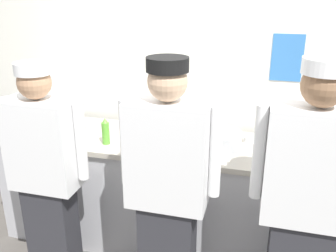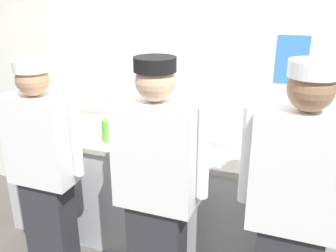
{
  "view_description": "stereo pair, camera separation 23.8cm",
  "coord_description": "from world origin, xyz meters",
  "px_view_note": "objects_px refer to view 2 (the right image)",
  "views": [
    {
      "loc": [
        0.55,
        -2.16,
        2.02
      ],
      "look_at": [
        -0.15,
        0.41,
        1.03
      ],
      "focal_mm": 39.36,
      "sensor_mm": 36.0,
      "label": 1
    },
    {
      "loc": [
        0.78,
        -2.09,
        2.02
      ],
      "look_at": [
        -0.15,
        0.41,
        1.03
      ],
      "focal_mm": 39.36,
      "sensor_mm": 36.0,
      "label": 2
    }
  ],
  "objects_px": {
    "ramekin_green_sauce": "(144,127)",
    "deli_cup": "(93,128)",
    "plate_stack_rear": "(151,140)",
    "squeeze_bottle_primary": "(106,130)",
    "ramekin_yellow_sauce": "(126,143)",
    "mixing_bowl_steel": "(216,142)",
    "chef_near_left": "(44,169)",
    "chef_far_right": "(294,210)",
    "sheet_tray": "(312,159)",
    "ramekin_orange_sauce": "(233,138)",
    "ramekin_red_sauce": "(250,142)",
    "plate_stack_front": "(172,130)",
    "chef_center": "(157,189)",
    "chefs_knife": "(51,128)"
  },
  "relations": [
    {
      "from": "chef_near_left",
      "to": "plate_stack_front",
      "type": "bearing_deg",
      "value": 49.35
    },
    {
      "from": "chef_near_left",
      "to": "plate_stack_rear",
      "type": "xyz_separation_m",
      "value": [
        0.59,
        0.49,
        0.11
      ]
    },
    {
      "from": "chef_near_left",
      "to": "ramekin_red_sauce",
      "type": "height_order",
      "value": "chef_near_left"
    },
    {
      "from": "ramekin_yellow_sauce",
      "to": "ramekin_red_sauce",
      "type": "xyz_separation_m",
      "value": [
        0.87,
        0.33,
        0.0
      ]
    },
    {
      "from": "ramekin_yellow_sauce",
      "to": "ramekin_green_sauce",
      "type": "xyz_separation_m",
      "value": [
        -0.01,
        0.36,
        0.0
      ]
    },
    {
      "from": "squeeze_bottle_primary",
      "to": "chef_center",
      "type": "bearing_deg",
      "value": -38.88
    },
    {
      "from": "chef_far_right",
      "to": "ramekin_red_sauce",
      "type": "relative_size",
      "value": 18.56
    },
    {
      "from": "sheet_tray",
      "to": "squeeze_bottle_primary",
      "type": "height_order",
      "value": "squeeze_bottle_primary"
    },
    {
      "from": "squeeze_bottle_primary",
      "to": "chefs_knife",
      "type": "relative_size",
      "value": 0.74
    },
    {
      "from": "plate_stack_rear",
      "to": "ramekin_green_sauce",
      "type": "height_order",
      "value": "plate_stack_rear"
    },
    {
      "from": "squeeze_bottle_primary",
      "to": "ramekin_orange_sauce",
      "type": "distance_m",
      "value": 0.98
    },
    {
      "from": "chef_near_left",
      "to": "plate_stack_rear",
      "type": "relative_size",
      "value": 8.05
    },
    {
      "from": "chef_near_left",
      "to": "ramekin_yellow_sauce",
      "type": "xyz_separation_m",
      "value": [
        0.42,
        0.43,
        0.09
      ]
    },
    {
      "from": "squeeze_bottle_primary",
      "to": "chef_near_left",
      "type": "bearing_deg",
      "value": -118.32
    },
    {
      "from": "plate_stack_front",
      "to": "plate_stack_rear",
      "type": "distance_m",
      "value": 0.28
    },
    {
      "from": "ramekin_orange_sauce",
      "to": "ramekin_red_sauce",
      "type": "height_order",
      "value": "ramekin_red_sauce"
    },
    {
      "from": "ramekin_red_sauce",
      "to": "ramekin_green_sauce",
      "type": "bearing_deg",
      "value": 178.57
    },
    {
      "from": "squeeze_bottle_primary",
      "to": "mixing_bowl_steel",
      "type": "bearing_deg",
      "value": 8.03
    },
    {
      "from": "ramekin_yellow_sauce",
      "to": "deli_cup",
      "type": "xyz_separation_m",
      "value": [
        -0.35,
        0.11,
        0.03
      ]
    },
    {
      "from": "chef_far_right",
      "to": "ramekin_yellow_sauce",
      "type": "xyz_separation_m",
      "value": [
        -1.22,
        0.46,
        0.03
      ]
    },
    {
      "from": "chef_center",
      "to": "chefs_knife",
      "type": "height_order",
      "value": "chef_center"
    },
    {
      "from": "squeeze_bottle_primary",
      "to": "ramekin_orange_sauce",
      "type": "height_order",
      "value": "squeeze_bottle_primary"
    },
    {
      "from": "ramekin_yellow_sauce",
      "to": "ramekin_green_sauce",
      "type": "bearing_deg",
      "value": 91.05
    },
    {
      "from": "deli_cup",
      "to": "chef_center",
      "type": "bearing_deg",
      "value": -36.71
    },
    {
      "from": "chef_center",
      "to": "plate_stack_front",
      "type": "xyz_separation_m",
      "value": [
        -0.2,
        0.82,
        0.06
      ]
    },
    {
      "from": "chef_center",
      "to": "sheet_tray",
      "type": "xyz_separation_m",
      "value": [
        0.86,
        0.68,
        0.03
      ]
    },
    {
      "from": "mixing_bowl_steel",
      "to": "deli_cup",
      "type": "bearing_deg",
      "value": -178.54
    },
    {
      "from": "ramekin_green_sauce",
      "to": "deli_cup",
      "type": "relative_size",
      "value": 0.82
    },
    {
      "from": "ramekin_yellow_sauce",
      "to": "chefs_knife",
      "type": "distance_m",
      "value": 0.76
    },
    {
      "from": "ramekin_yellow_sauce",
      "to": "plate_stack_rear",
      "type": "bearing_deg",
      "value": 20.7
    },
    {
      "from": "ramekin_orange_sauce",
      "to": "squeeze_bottle_primary",
      "type": "bearing_deg",
      "value": -158.46
    },
    {
      "from": "ramekin_yellow_sauce",
      "to": "deli_cup",
      "type": "distance_m",
      "value": 0.37
    },
    {
      "from": "chefs_knife",
      "to": "sheet_tray",
      "type": "bearing_deg",
      "value": 2.6
    },
    {
      "from": "chef_far_right",
      "to": "squeeze_bottle_primary",
      "type": "height_order",
      "value": "chef_far_right"
    },
    {
      "from": "plate_stack_rear",
      "to": "ramekin_green_sauce",
      "type": "xyz_separation_m",
      "value": [
        -0.18,
        0.29,
        -0.02
      ]
    },
    {
      "from": "plate_stack_rear",
      "to": "deli_cup",
      "type": "bearing_deg",
      "value": 175.04
    },
    {
      "from": "ramekin_red_sauce",
      "to": "squeeze_bottle_primary",
      "type": "bearing_deg",
      "value": -163.23
    },
    {
      "from": "chef_near_left",
      "to": "deli_cup",
      "type": "bearing_deg",
      "value": 82.85
    },
    {
      "from": "ramekin_yellow_sauce",
      "to": "ramekin_orange_sauce",
      "type": "height_order",
      "value": "ramekin_yellow_sauce"
    },
    {
      "from": "mixing_bowl_steel",
      "to": "chef_near_left",
      "type": "bearing_deg",
      "value": -152.24
    },
    {
      "from": "mixing_bowl_steel",
      "to": "deli_cup",
      "type": "distance_m",
      "value": 1.01
    },
    {
      "from": "ramekin_red_sauce",
      "to": "plate_stack_rear",
      "type": "bearing_deg",
      "value": -158.83
    },
    {
      "from": "plate_stack_rear",
      "to": "sheet_tray",
      "type": "xyz_separation_m",
      "value": [
        1.13,
        0.14,
        -0.03
      ]
    },
    {
      "from": "plate_stack_front",
      "to": "ramekin_red_sauce",
      "type": "relative_size",
      "value": 2.11
    },
    {
      "from": "ramekin_yellow_sauce",
      "to": "squeeze_bottle_primary",
      "type": "bearing_deg",
      "value": 173.73
    },
    {
      "from": "ramekin_red_sauce",
      "to": "deli_cup",
      "type": "xyz_separation_m",
      "value": [
        -1.22,
        -0.22,
        0.03
      ]
    },
    {
      "from": "ramekin_orange_sauce",
      "to": "chef_center",
      "type": "bearing_deg",
      "value": -108.82
    },
    {
      "from": "plate_stack_rear",
      "to": "squeeze_bottle_primary",
      "type": "distance_m",
      "value": 0.36
    },
    {
      "from": "ramekin_orange_sauce",
      "to": "chefs_knife",
      "type": "xyz_separation_m",
      "value": [
        -1.49,
        -0.27,
        -0.01
      ]
    },
    {
      "from": "sheet_tray",
      "to": "chefs_knife",
      "type": "xyz_separation_m",
      "value": [
        -2.06,
        -0.09,
        -0.01
      ]
    }
  ]
}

